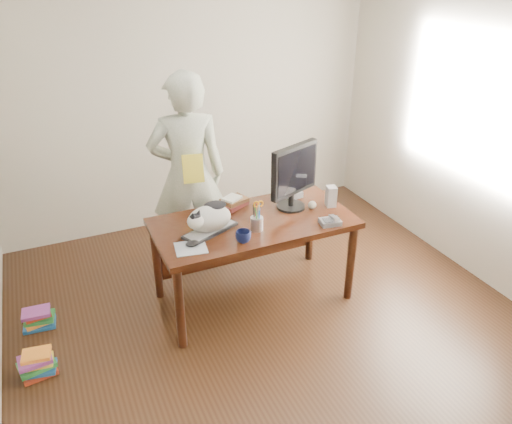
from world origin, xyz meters
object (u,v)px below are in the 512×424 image
object	(u,v)px
pen_cup	(257,222)
book_pile_b	(38,318)
book_stack	(233,202)
person	(188,176)
mouse	(192,243)
baseball	(312,205)
keyboard	(210,230)
book_pile_a	(38,364)
coffee_mug	(243,237)
phone	(330,221)
calculator	(290,192)
desk	(250,232)
monitor	(294,174)
speaker	(331,196)
cat	(208,218)

from	to	relation	value
pen_cup	book_pile_b	bearing A→B (deg)	163.45
book_stack	person	size ratio (longest dim) A/B	0.15
mouse	baseball	xyz separation A→B (m)	(1.10, 0.17, 0.01)
keyboard	mouse	size ratio (longest dim) A/B	4.27
book_stack	book_pile_a	distance (m)	1.91
coffee_mug	phone	xyz separation A→B (m)	(0.74, -0.03, -0.02)
pen_cup	calculator	world-z (taller)	pen_cup
desk	monitor	distance (m)	0.60
keyboard	pen_cup	size ratio (longest dim) A/B	1.91
desk	pen_cup	distance (m)	0.32
desk	book_pile_a	world-z (taller)	desk
desk	baseball	distance (m)	0.57
mouse	coffee_mug	bearing A→B (deg)	-6.03
desk	monitor	xyz separation A→B (m)	(0.39, -0.01, 0.46)
calculator	book_pile_b	xyz separation A→B (m)	(-2.21, 0.06, -0.71)
keyboard	book_pile_a	size ratio (longest dim) A/B	1.76
desk	book_stack	xyz separation A→B (m)	(-0.05, 0.23, 0.19)
desk	speaker	world-z (taller)	speaker
cat	mouse	xyz separation A→B (m)	(-0.18, -0.14, -0.10)
keyboard	book_pile_a	xyz separation A→B (m)	(-1.37, -0.17, -0.68)
keyboard	pen_cup	xyz separation A→B (m)	(0.34, -0.12, 0.06)
speaker	book_stack	xyz separation A→B (m)	(-0.75, 0.33, -0.05)
pen_cup	keyboard	bearing A→B (deg)	160.52
speaker	person	xyz separation A→B (m)	(-1.02, 0.73, 0.08)
pen_cup	desk	bearing A→B (deg)	80.68
keyboard	person	distance (m)	0.75
mouse	baseball	bearing A→B (deg)	17.48
mouse	cat	bearing A→B (deg)	47.43
cat	monitor	size ratio (longest dim) A/B	0.74
phone	book_stack	size ratio (longest dim) A/B	0.63
book_stack	phone	bearing A→B (deg)	-70.28
monitor	baseball	xyz separation A→B (m)	(0.14, -0.08, -0.28)
calculator	mouse	bearing A→B (deg)	-160.51
baseball	speaker	bearing A→B (deg)	-5.55
cat	person	distance (m)	0.75
mouse	speaker	distance (m)	1.28
baseball	book_pile_b	size ratio (longest dim) A/B	0.27
book_pile_b	pen_cup	bearing A→B (deg)	-16.55
person	speaker	bearing A→B (deg)	155.37
coffee_mug	book_stack	distance (m)	0.60
book_stack	cat	bearing A→B (deg)	-158.47
speaker	book_stack	world-z (taller)	speaker
desk	phone	world-z (taller)	phone
mouse	person	world-z (taller)	person
keyboard	baseball	xyz separation A→B (m)	(0.91, 0.02, 0.02)
cat	keyboard	bearing A→B (deg)	8.36
coffee_mug	keyboard	bearing A→B (deg)	125.05
monitor	book_pile_a	world-z (taller)	monitor
desk	baseball	xyz separation A→B (m)	(0.53, -0.09, 0.18)
calculator	monitor	bearing A→B (deg)	-117.60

